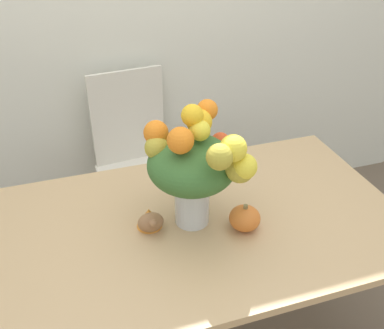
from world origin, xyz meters
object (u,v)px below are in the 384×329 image
flower_vase (195,165)px  turkey_figurine (150,219)px  pumpkin (245,218)px  dining_chair_near_window (137,162)px

flower_vase → turkey_figurine: size_ratio=3.69×
pumpkin → dining_chair_near_window: dining_chair_near_window is taller
pumpkin → dining_chair_near_window: (-0.20, 0.93, -0.28)m
pumpkin → turkey_figurine: size_ratio=0.90×
dining_chair_near_window → turkey_figurine: bearing=-103.4°
flower_vase → pumpkin: (0.16, -0.09, -0.20)m
pumpkin → dining_chair_near_window: 0.99m
pumpkin → turkey_figurine: pumpkin is taller
dining_chair_near_window → flower_vase: bearing=-92.3°
turkey_figurine → dining_chair_near_window: dining_chair_near_window is taller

